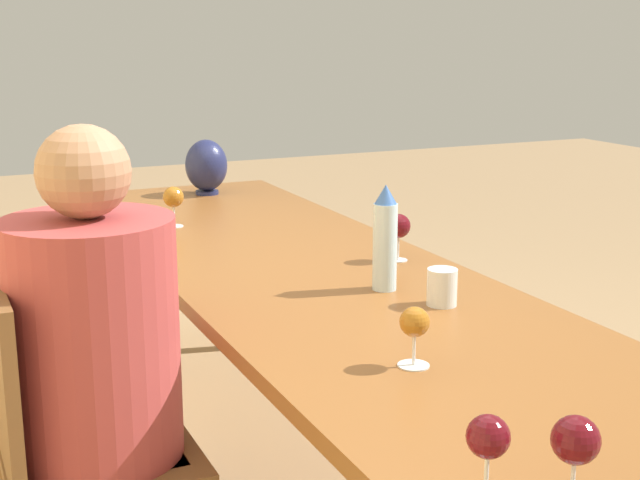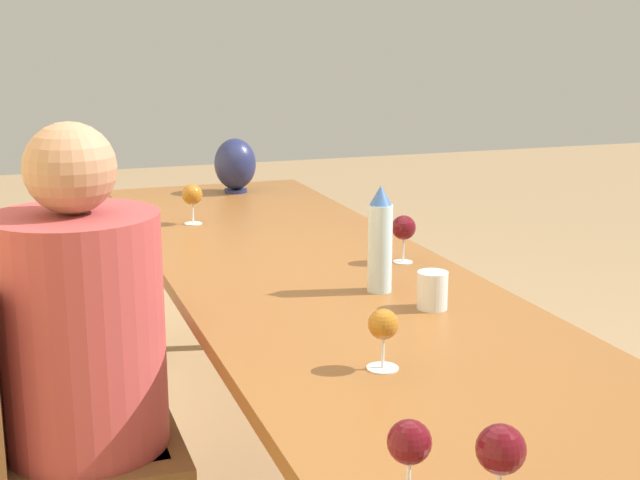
{
  "view_description": "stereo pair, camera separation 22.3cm",
  "coord_description": "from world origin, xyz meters",
  "px_view_note": "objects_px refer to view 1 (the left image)",
  "views": [
    {
      "loc": [
        -2.15,
        1.01,
        1.43
      ],
      "look_at": [
        0.04,
        0.0,
        0.85
      ],
      "focal_mm": 50.0,
      "sensor_mm": 36.0,
      "label": 1
    },
    {
      "loc": [
        -2.24,
        0.8,
        1.43
      ],
      "look_at": [
        0.04,
        0.0,
        0.85
      ],
      "focal_mm": 50.0,
      "sensor_mm": 36.0,
      "label": 2
    }
  ],
  "objects_px": {
    "water_bottle": "(385,239)",
    "wine_glass_2": "(173,198)",
    "wine_glass_3": "(488,440)",
    "wine_glass_0": "(398,227)",
    "chair_far": "(38,366)",
    "water_tumbler": "(442,287)",
    "person_near": "(103,374)",
    "chair_near": "(70,447)",
    "vase": "(206,166)",
    "wine_glass_1": "(576,442)",
    "wine_glass_4": "(415,324)"
  },
  "relations": [
    {
      "from": "water_bottle",
      "to": "wine_glass_2",
      "type": "distance_m",
      "value": 1.02
    },
    {
      "from": "wine_glass_3",
      "to": "wine_glass_0",
      "type": "bearing_deg",
      "value": -24.25
    },
    {
      "from": "wine_glass_0",
      "to": "wine_glass_2",
      "type": "relative_size",
      "value": 1.0
    },
    {
      "from": "chair_far",
      "to": "wine_glass_3",
      "type": "bearing_deg",
      "value": -163.91
    },
    {
      "from": "water_tumbler",
      "to": "person_near",
      "type": "distance_m",
      "value": 0.85
    },
    {
      "from": "chair_near",
      "to": "vase",
      "type": "bearing_deg",
      "value": -28.24
    },
    {
      "from": "wine_glass_1",
      "to": "wine_glass_3",
      "type": "height_order",
      "value": "wine_glass_3"
    },
    {
      "from": "water_tumbler",
      "to": "vase",
      "type": "bearing_deg",
      "value": 2.42
    },
    {
      "from": "water_bottle",
      "to": "water_tumbler",
      "type": "distance_m",
      "value": 0.21
    },
    {
      "from": "wine_glass_1",
      "to": "chair_far",
      "type": "bearing_deg",
      "value": 19.67
    },
    {
      "from": "wine_glass_0",
      "to": "wine_glass_1",
      "type": "height_order",
      "value": "wine_glass_0"
    },
    {
      "from": "chair_far",
      "to": "chair_near",
      "type": "bearing_deg",
      "value": 180.0
    },
    {
      "from": "water_bottle",
      "to": "wine_glass_4",
      "type": "height_order",
      "value": "water_bottle"
    },
    {
      "from": "wine_glass_3",
      "to": "person_near",
      "type": "bearing_deg",
      "value": 20.0
    },
    {
      "from": "water_bottle",
      "to": "wine_glass_0",
      "type": "xyz_separation_m",
      "value": [
        0.25,
        -0.18,
        -0.03
      ]
    },
    {
      "from": "wine_glass_2",
      "to": "water_tumbler",
      "type": "bearing_deg",
      "value": -162.5
    },
    {
      "from": "wine_glass_4",
      "to": "person_near",
      "type": "xyz_separation_m",
      "value": [
        0.48,
        0.54,
        -0.2
      ]
    },
    {
      "from": "person_near",
      "to": "wine_glass_2",
      "type": "bearing_deg",
      "value": -24.42
    },
    {
      "from": "wine_glass_3",
      "to": "wine_glass_2",
      "type": "bearing_deg",
      "value": -2.59
    },
    {
      "from": "wine_glass_0",
      "to": "wine_glass_4",
      "type": "bearing_deg",
      "value": 152.66
    },
    {
      "from": "person_near",
      "to": "wine_glass_1",
      "type": "bearing_deg",
      "value": -155.0
    },
    {
      "from": "wine_glass_3",
      "to": "chair_far",
      "type": "height_order",
      "value": "wine_glass_3"
    },
    {
      "from": "water_tumbler",
      "to": "wine_glass_2",
      "type": "relative_size",
      "value": 0.66
    },
    {
      "from": "wine_glass_4",
      "to": "chair_far",
      "type": "xyz_separation_m",
      "value": [
        1.04,
        0.63,
        -0.36
      ]
    },
    {
      "from": "vase",
      "to": "wine_glass_2",
      "type": "xyz_separation_m",
      "value": [
        -0.55,
        0.29,
        -0.02
      ]
    },
    {
      "from": "wine_glass_0",
      "to": "chair_far",
      "type": "xyz_separation_m",
      "value": [
        0.28,
        1.02,
        -0.37
      ]
    },
    {
      "from": "water_tumbler",
      "to": "chair_far",
      "type": "relative_size",
      "value": 0.11
    },
    {
      "from": "wine_glass_4",
      "to": "wine_glass_3",
      "type": "bearing_deg",
      "value": 160.58
    },
    {
      "from": "chair_far",
      "to": "vase",
      "type": "bearing_deg",
      "value": -39.91
    },
    {
      "from": "water_bottle",
      "to": "chair_near",
      "type": "relative_size",
      "value": 0.32
    },
    {
      "from": "chair_far",
      "to": "person_near",
      "type": "bearing_deg",
      "value": -171.34
    },
    {
      "from": "wine_glass_1",
      "to": "chair_near",
      "type": "distance_m",
      "value": 1.24
    },
    {
      "from": "wine_glass_2",
      "to": "chair_far",
      "type": "xyz_separation_m",
      "value": [
        -0.45,
        0.54,
        -0.37
      ]
    },
    {
      "from": "wine_glass_2",
      "to": "wine_glass_4",
      "type": "relative_size",
      "value": 1.12
    },
    {
      "from": "water_tumbler",
      "to": "wine_glass_3",
      "type": "xyz_separation_m",
      "value": [
        -0.84,
        0.45,
        0.05
      ]
    },
    {
      "from": "water_bottle",
      "to": "person_near",
      "type": "xyz_separation_m",
      "value": [
        -0.02,
        0.75,
        -0.24
      ]
    },
    {
      "from": "water_bottle",
      "to": "wine_glass_0",
      "type": "height_order",
      "value": "water_bottle"
    },
    {
      "from": "chair_near",
      "to": "person_near",
      "type": "height_order",
      "value": "person_near"
    },
    {
      "from": "water_bottle",
      "to": "chair_near",
      "type": "xyz_separation_m",
      "value": [
        -0.02,
        0.84,
        -0.41
      ]
    },
    {
      "from": "wine_glass_0",
      "to": "water_bottle",
      "type": "bearing_deg",
      "value": 143.7
    },
    {
      "from": "vase",
      "to": "wine_glass_3",
      "type": "distance_m",
      "value": 2.57
    },
    {
      "from": "water_tumbler",
      "to": "wine_glass_4",
      "type": "bearing_deg",
      "value": 140.09
    },
    {
      "from": "water_bottle",
      "to": "wine_glass_3",
      "type": "bearing_deg",
      "value": 159.09
    },
    {
      "from": "water_tumbler",
      "to": "chair_near",
      "type": "relative_size",
      "value": 0.11
    },
    {
      "from": "water_bottle",
      "to": "water_tumbler",
      "type": "bearing_deg",
      "value": -160.32
    },
    {
      "from": "water_bottle",
      "to": "water_tumbler",
      "type": "relative_size",
      "value": 3.02
    },
    {
      "from": "vase",
      "to": "wine_glass_2",
      "type": "height_order",
      "value": "vase"
    },
    {
      "from": "wine_glass_0",
      "to": "wine_glass_3",
      "type": "height_order",
      "value": "wine_glass_0"
    },
    {
      "from": "water_tumbler",
      "to": "wine_glass_2",
      "type": "height_order",
      "value": "wine_glass_2"
    },
    {
      "from": "wine_glass_1",
      "to": "chair_near",
      "type": "bearing_deg",
      "value": 28.69
    }
  ]
}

